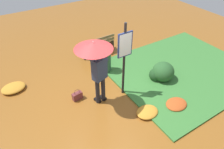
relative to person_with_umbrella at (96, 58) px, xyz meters
name	(u,v)px	position (x,y,z in m)	size (l,w,h in m)	color
ground_plane	(104,103)	(-0.12, 0.13, -1.55)	(18.00, 18.00, 0.00)	brown
grass_verge	(181,69)	(-3.28, 0.16, -1.53)	(4.80, 4.00, 0.05)	#387533
person_with_umbrella	(96,58)	(0.00, 0.00, 0.00)	(0.96, 0.96, 2.04)	black
info_sign_post	(125,53)	(-0.83, 0.04, -0.11)	(0.44, 0.07, 2.30)	black
handbag	(77,96)	(0.47, -0.45, -1.42)	(0.31, 0.17, 0.37)	brown
park_bench	(97,45)	(-1.28, -2.39, -1.15)	(1.40, 0.41, 0.75)	black
trash_bin	(105,61)	(-0.94, -1.21, -1.13)	(0.42, 0.42, 0.83)	#2D5138
shrub_cluster	(162,72)	(-2.28, 0.17, -1.25)	(0.79, 0.72, 0.64)	#285628
leaf_pile_near_person	(147,112)	(-0.92, 1.11, -1.48)	(0.64, 0.51, 0.14)	#C68428
leaf_pile_by_bench	(176,104)	(-1.83, 1.32, -1.48)	(0.65, 0.52, 0.14)	#B74C1E
leaf_pile_far_path	(13,88)	(2.02, -1.89, -1.47)	(0.73, 0.58, 0.16)	#C68428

